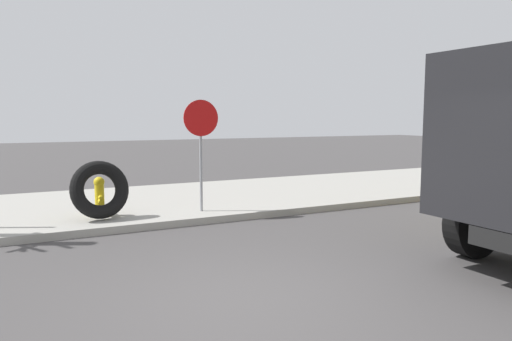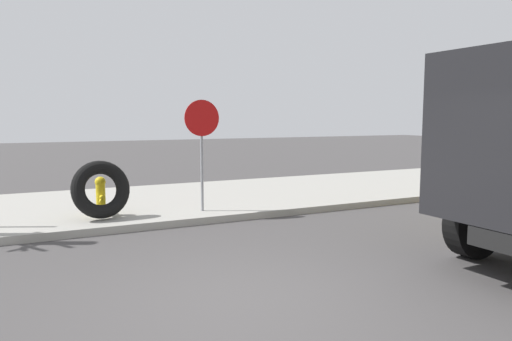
# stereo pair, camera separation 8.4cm
# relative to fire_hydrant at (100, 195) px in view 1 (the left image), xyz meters

# --- Properties ---
(ground_plane) EXTENTS (80.00, 80.00, 0.00)m
(ground_plane) POSITION_rel_fire_hydrant_xyz_m (0.97, -5.10, -0.58)
(ground_plane) COLOR #423F3F
(sidewalk_curb) EXTENTS (36.00, 5.00, 0.15)m
(sidewalk_curb) POSITION_rel_fire_hydrant_xyz_m (0.97, 1.40, -0.50)
(sidewalk_curb) COLOR #99968E
(sidewalk_curb) RESTS_ON ground
(fire_hydrant) EXTENTS (0.21, 0.48, 0.80)m
(fire_hydrant) POSITION_rel_fire_hydrant_xyz_m (0.00, 0.00, 0.00)
(fire_hydrant) COLOR yellow
(fire_hydrant) RESTS_ON sidewalk_curb
(loose_tire) EXTENTS (1.21, 0.68, 1.18)m
(loose_tire) POSITION_rel_fire_hydrant_xyz_m (-0.04, -0.35, 0.16)
(loose_tire) COLOR black
(loose_tire) RESTS_ON sidewalk_curb
(stop_sign) EXTENTS (0.76, 0.08, 2.36)m
(stop_sign) POSITION_rel_fire_hydrant_xyz_m (2.02, -0.46, 1.21)
(stop_sign) COLOR gray
(stop_sign) RESTS_ON sidewalk_curb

